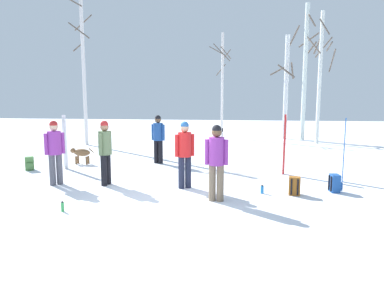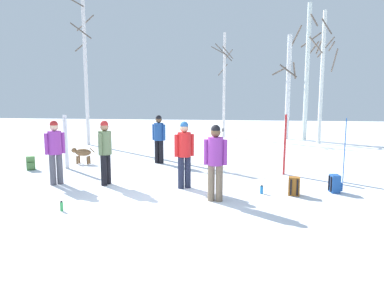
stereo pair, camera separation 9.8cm
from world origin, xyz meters
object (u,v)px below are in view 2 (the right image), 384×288
Objects in this scene: ski_pair_planted_2 at (66,142)px; backpack_0 at (294,186)px; person_1 at (105,148)px; backpack_2 at (335,184)px; backpack_1 at (31,163)px; birch_tree_0 at (85,60)px; ski_poles_0 at (223,148)px; birch_tree_1 at (224,83)px; birch_tree_3 at (308,71)px; dog at (82,153)px; water_bottle_0 at (62,206)px; ski_pair_planted_0 at (345,151)px; birch_tree_4 at (322,75)px; person_2 at (159,136)px; ski_pair_planted_1 at (285,145)px; person_3 at (184,150)px; water_bottle_1 at (262,190)px; person_0 at (215,158)px; person_4 at (55,148)px; birch_tree_2 at (288,85)px.

ski_pair_planted_2 reaches higher than backpack_0.
person_1 is 3.90× the size of backpack_2.
ski_pair_planted_2 reaches higher than person_1.
birch_tree_0 is (-0.88, 6.00, 3.94)m from backpack_1.
ski_poles_0 is at bearing 142.35° from backpack_2.
birch_tree_3 reaches higher than birch_tree_1.
dog is 4.24× the size of water_bottle_0.
ski_pair_planted_0 is at bearing 65.20° from backpack_2.
backpack_2 is 0.07× the size of birch_tree_4.
person_2 is 0.26× the size of birch_tree_4.
ski_poles_0 is at bearing 170.16° from ski_pair_planted_1.
dog is at bearing -116.49° from birch_tree_1.
person_2 and person_3 have the same top height.
birch_tree_0 is (-8.91, 5.50, 3.25)m from ski_pair_planted_1.
water_bottle_1 is 0.03× the size of birch_tree_1.
birch_tree_3 reaches higher than backpack_0.
water_bottle_0 is at bearing -155.63° from water_bottle_1.
ski_pair_planted_2 is 8.36× the size of water_bottle_0.
person_0 is at bearing 20.36° from water_bottle_0.
ski_poles_0 is at bearing 29.54° from person_4.
dog is at bearing 156.42° from backpack_0.
person_2 is at bearing -123.79° from birch_tree_2.
person_1 is at bearing -118.52° from birch_tree_2.
person_3 is 4.62m from ski_pair_planted_2.
person_3 is 12.32m from birch_tree_2.
water_bottle_1 is at bearing -45.57° from person_2.
person_4 is at bearing -127.01° from birch_tree_3.
ski_poles_0 is 0.22× the size of birch_tree_1.
backpack_2 is 0.06× the size of birch_tree_0.
backpack_1 is (-6.15, 2.48, -0.77)m from person_0.
birch_tree_3 is (4.16, 12.11, 2.85)m from person_0.
person_3 is 0.28× the size of birch_tree_1.
dog is 0.11× the size of birch_tree_0.
backpack_1 is (-5.29, 1.49, -0.77)m from person_3.
birch_tree_0 is at bearing 112.45° from water_bottle_0.
water_bottle_0 is at bearing -159.64° from person_0.
backpack_0 is at bearing -3.65° from person_1.
water_bottle_0 is at bearing -67.55° from birch_tree_0.
ski_pair_planted_0 is 1.38m from backpack_2.
person_0 is 8.27× the size of water_bottle_1.
person_2 is at bearing 58.83° from person_4.
dog is at bearing 82.73° from ski_pair_planted_2.
person_3 is 4.97m from dog.
birch_tree_0 reaches higher than backpack_2.
backpack_0 is at bearing -159.64° from backpack_2.
person_4 is 0.23× the size of birch_tree_3.
birch_tree_3 reaches higher than ski_pair_planted_0.
birch_tree_4 is (2.78, 9.87, 3.25)m from backpack_0.
backpack_1 is 0.07× the size of birch_tree_1.
person_2 is 0.94× the size of ski_pair_planted_1.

